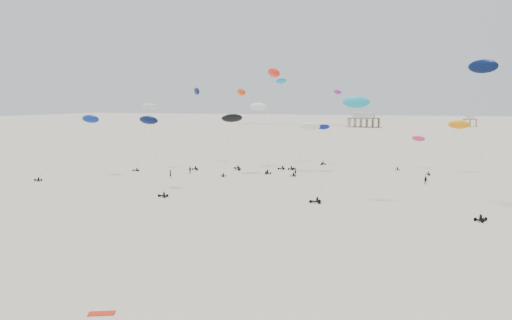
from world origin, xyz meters
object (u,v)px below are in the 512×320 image
(pavilion_small, at_px, (470,122))
(rig_4, at_px, (231,123))
(pavilion_main, at_px, (364,121))
(spectator_0, at_px, (171,178))
(rig_8, at_px, (152,135))
(rig_0, at_px, (254,121))

(pavilion_small, height_order, rig_4, rig_4)
(pavilion_main, xyz_separation_m, rig_4, (-4.76, -237.13, 8.36))
(spectator_0, bearing_deg, rig_4, -84.14)
(pavilion_main, height_order, rig_8, rig_8)
(pavilion_main, xyz_separation_m, rig_8, (-11.24, -263.56, 7.10))
(pavilion_main, distance_m, rig_4, 237.33)
(pavilion_main, bearing_deg, rig_0, -90.91)
(spectator_0, bearing_deg, pavilion_small, -49.23)
(rig_0, distance_m, spectator_0, 28.88)
(rig_0, distance_m, rig_4, 13.33)
(pavilion_main, bearing_deg, spectator_0, -93.85)
(pavilion_main, distance_m, pavilion_small, 76.16)
(rig_4, bearing_deg, pavilion_main, -104.81)
(pavilion_small, distance_m, rig_0, 264.46)
(rig_8, height_order, spectator_0, rig_8)
(pavilion_small, bearing_deg, rig_4, -105.63)
(pavilion_main, xyz_separation_m, rig_0, (-3.54, -223.86, 8.50))
(rig_4, xyz_separation_m, spectator_0, (-11.83, -9.14, -12.58))
(pavilion_main, relative_size, rig_8, 1.32)
(rig_4, height_order, spectator_0, rig_4)
(spectator_0, bearing_deg, rig_8, 165.37)
(spectator_0, bearing_deg, pavilion_main, -35.68)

